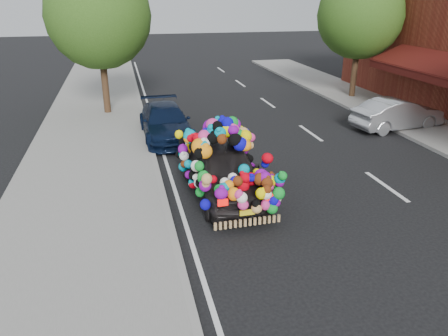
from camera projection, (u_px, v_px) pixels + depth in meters
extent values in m
plane|color=black|center=(259.00, 200.00, 11.03)|extent=(100.00, 100.00, 0.00)
cube|color=gray|center=(82.00, 216.00, 10.09)|extent=(4.00, 60.00, 0.12)
cube|color=gray|center=(166.00, 207.00, 10.51)|extent=(0.15, 60.00, 0.13)
cube|color=#47100D|center=(423.00, 61.00, 17.44)|extent=(1.62, 5.20, 0.75)
cube|color=#47100D|center=(405.00, 72.00, 17.43)|extent=(0.06, 5.20, 0.35)
cylinder|color=#332114|center=(105.00, 83.00, 18.30)|extent=(0.28, 0.28, 2.73)
sphere|color=#284A13|center=(98.00, 16.00, 17.31)|extent=(4.20, 4.20, 4.20)
cylinder|color=#332114|center=(354.00, 71.00, 21.29)|extent=(0.28, 0.28, 2.64)
sphere|color=#284A13|center=(360.00, 16.00, 20.33)|extent=(4.00, 4.00, 4.00)
imported|color=black|center=(223.00, 170.00, 11.10)|extent=(1.70, 4.00, 1.35)
cube|color=red|center=(223.00, 203.00, 9.13)|extent=(0.22, 0.07, 0.14)
cube|color=red|center=(271.00, 197.00, 9.39)|extent=(0.22, 0.07, 0.14)
cube|color=yellow|center=(247.00, 212.00, 9.36)|extent=(0.34, 0.05, 0.12)
imported|color=black|center=(166.00, 122.00, 15.54)|extent=(1.75, 4.11, 1.18)
imported|color=#9FA1A5|center=(397.00, 114.00, 16.59)|extent=(3.71, 1.73, 1.18)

